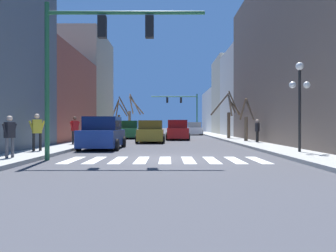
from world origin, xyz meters
TOP-DOWN VIEW (x-y plane):
  - ground_plane at (0.00, 0.00)m, footprint 240.00×240.00m
  - sidewalk_left at (-5.83, 0.00)m, footprint 2.07×90.00m
  - sidewalk_right at (5.83, 0.00)m, footprint 2.07×90.00m
  - building_row_left at (-9.86, 10.19)m, footprint 6.00×34.55m
  - building_row_right at (9.86, 19.99)m, footprint 6.00×57.66m
  - crosswalk_stripes at (-0.00, -0.57)m, footprint 7.65×2.60m
  - traffic_signal_near at (-2.79, -0.59)m, footprint 6.17×0.28m
  - traffic_signal_far at (2.47, 36.79)m, footprint 7.08×0.28m
  - street_lamp_right_corner at (6.05, 1.55)m, footprint 0.95×0.36m
  - car_at_intersection at (-3.57, 5.26)m, footprint 2.21×4.48m
  - car_driving_toward_lane at (3.62, 30.88)m, footprint 2.11×4.45m
  - car_driving_away_lane at (0.96, 16.59)m, footprint 2.12×4.24m
  - car_parked_right_near at (-3.65, 27.59)m, footprint 2.05×4.57m
  - car_parked_left_far at (-1.20, 11.98)m, footprint 2.14×4.28m
  - car_parked_right_far at (-3.68, 19.62)m, footprint 1.99×4.79m
  - pedestrian_crossing_street at (-6.00, 2.05)m, footprint 0.65×0.51m
  - pedestrian_waiting_at_curb at (-5.71, -1.17)m, footprint 0.31×0.65m
  - pedestrian_on_left_sidewalk at (-5.80, 7.54)m, footprint 0.53×0.64m
  - pedestrian_near_right_corner at (6.37, 9.69)m, footprint 0.45×0.61m
  - street_tree_right_mid at (5.69, 16.79)m, footprint 2.88×1.75m
  - street_tree_left_mid at (-6.11, 28.55)m, footprint 2.34×1.12m
  - street_tree_left_near at (-5.14, 34.06)m, footprint 2.23×2.06m
  - street_tree_right_far at (6.10, 11.79)m, footprint 1.16×1.63m

SIDE VIEW (x-z plane):
  - ground_plane at x=0.00m, z-range 0.00..0.00m
  - crosswalk_stripes at x=0.00m, z-range 0.00..0.01m
  - sidewalk_left at x=-5.83m, z-range 0.00..0.15m
  - sidewalk_right at x=5.83m, z-range 0.00..0.15m
  - car_parked_left_far at x=-1.20m, z-range -0.06..1.64m
  - car_driving_toward_lane at x=3.62m, z-range -0.06..1.64m
  - car_parked_right_near at x=-3.65m, z-range -0.06..1.69m
  - car_parked_right_far at x=-3.68m, z-range -0.06..1.71m
  - car_driving_away_lane at x=0.96m, z-range -0.07..1.73m
  - car_at_intersection at x=-3.57m, z-range -0.07..1.75m
  - pedestrian_waiting_at_curb at x=-5.71m, z-range 0.29..1.84m
  - pedestrian_near_right_corner at x=6.37m, z-range 0.30..1.89m
  - pedestrian_crossing_street at x=-6.00m, z-range 0.31..2.04m
  - pedestrian_on_left_sidewalk at x=-5.80m, z-range 0.31..2.05m
  - street_tree_right_far at x=6.10m, z-range -0.05..3.20m
  - street_tree_right_mid at x=5.69m, z-range 0.09..4.45m
  - street_tree_left_mid at x=-6.11m, z-range -0.03..4.82m
  - street_tree_left_near at x=-5.14m, z-range -0.06..5.63m
  - street_lamp_right_corner at x=6.05m, z-range 1.00..5.04m
  - traffic_signal_near at x=-2.79m, z-range 1.35..7.43m
  - traffic_signal_far at x=2.47m, z-range 1.40..7.47m
  - building_row_right at x=9.86m, z-range -0.75..11.63m
  - building_row_left at x=-9.86m, z-range -1.04..12.50m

